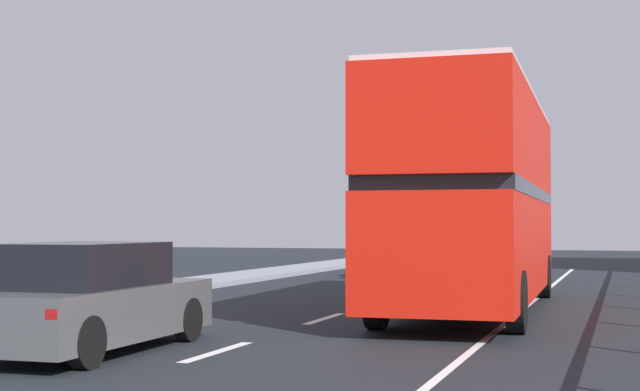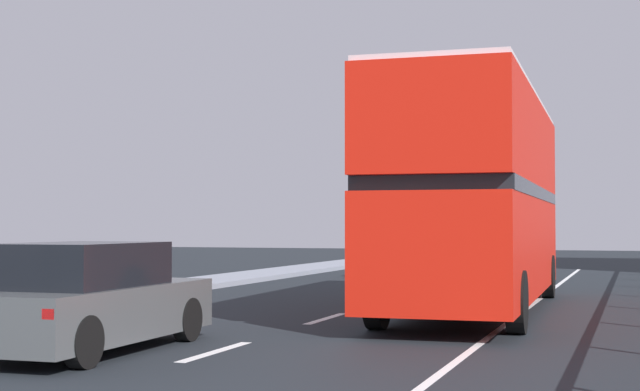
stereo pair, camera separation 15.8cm
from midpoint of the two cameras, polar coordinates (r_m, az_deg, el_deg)
The scene contains 4 objects.
lane_paint_markings at distance 14.87m, azimuth 5.68°, elevation -8.38°, with size 3.38×46.00×0.01m.
double_decker_bus_red at distance 18.99m, azimuth 9.71°, elevation -0.04°, with size 2.76×10.75×4.26m.
hatchback_car_near at distance 13.14m, azimuth -13.61°, elevation -6.15°, with size 1.83×4.22×1.47m.
sedan_car_ahead at distance 31.23m, azimuth 5.39°, elevation -3.74°, with size 1.81×4.24×1.34m.
Camera 2 is at (5.42, -5.61, 1.71)m, focal length 52.84 mm.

